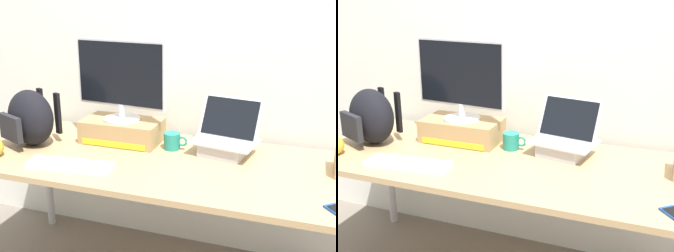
% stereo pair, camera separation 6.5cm
% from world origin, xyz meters
% --- Properties ---
extents(back_wall, '(7.00, 0.10, 2.60)m').
position_xyz_m(back_wall, '(0.00, 0.50, 1.30)').
color(back_wall, silver).
rests_on(back_wall, ground).
extents(desk, '(2.05, 0.80, 0.73)m').
position_xyz_m(desk, '(0.00, 0.00, 0.67)').
color(desk, tan).
rests_on(desk, ground).
extents(toner_box_yellow, '(0.43, 0.25, 0.12)m').
position_xyz_m(toner_box_yellow, '(-0.33, 0.19, 0.80)').
color(toner_box_yellow, '#A88456').
rests_on(toner_box_yellow, desk).
extents(desktop_monitor, '(0.53, 0.20, 0.44)m').
position_xyz_m(desktop_monitor, '(-0.33, 0.19, 1.09)').
color(desktop_monitor, silver).
rests_on(desktop_monitor, toner_box_yellow).
extents(open_laptop, '(0.36, 0.29, 0.29)m').
position_xyz_m(open_laptop, '(0.25, 0.18, 0.80)').
color(open_laptop, '#ADADB2').
rests_on(open_laptop, desk).
extents(external_keyboard, '(0.43, 0.17, 0.02)m').
position_xyz_m(external_keyboard, '(-0.42, -0.23, 0.74)').
color(external_keyboard, white).
rests_on(external_keyboard, desk).
extents(messenger_backpack, '(0.36, 0.32, 0.30)m').
position_xyz_m(messenger_backpack, '(-0.78, -0.02, 0.88)').
color(messenger_backpack, black).
rests_on(messenger_backpack, desk).
extents(coffee_mug, '(0.13, 0.09, 0.09)m').
position_xyz_m(coffee_mug, '(-0.03, 0.16, 0.78)').
color(coffee_mug, '#1E7F70').
rests_on(coffee_mug, desk).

